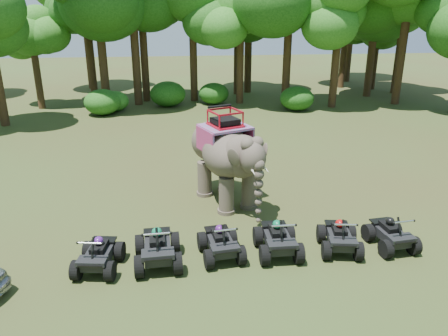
{
  "coord_description": "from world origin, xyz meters",
  "views": [
    {
      "loc": [
        -1.63,
        -12.87,
        7.2
      ],
      "look_at": [
        0.0,
        1.2,
        1.9
      ],
      "focal_mm": 35.0,
      "sensor_mm": 36.0,
      "label": 1
    }
  ],
  "objects_px": {
    "atv_5": "(392,230)",
    "atv_2": "(221,239)",
    "atv_0": "(98,251)",
    "atv_4": "(340,233)",
    "atv_1": "(157,243)",
    "atv_3": "(278,235)",
    "elephant": "(226,156)"
  },
  "relations": [
    {
      "from": "atv_3",
      "to": "atv_5",
      "type": "bearing_deg",
      "value": 0.09
    },
    {
      "from": "elephant",
      "to": "atv_2",
      "type": "distance_m",
      "value": 4.24
    },
    {
      "from": "atv_1",
      "to": "atv_2",
      "type": "xyz_separation_m",
      "value": [
        1.88,
        0.17,
        -0.07
      ]
    },
    {
      "from": "atv_0",
      "to": "atv_5",
      "type": "relative_size",
      "value": 1.0
    },
    {
      "from": "atv_4",
      "to": "atv_5",
      "type": "xyz_separation_m",
      "value": [
        1.68,
        0.0,
        -0.01
      ]
    },
    {
      "from": "atv_3",
      "to": "atv_4",
      "type": "xyz_separation_m",
      "value": [
        1.95,
        -0.04,
        -0.04
      ]
    },
    {
      "from": "atv_1",
      "to": "atv_2",
      "type": "height_order",
      "value": "atv_1"
    },
    {
      "from": "atv_2",
      "to": "atv_3",
      "type": "xyz_separation_m",
      "value": [
        1.75,
        -0.02,
        0.04
      ]
    },
    {
      "from": "atv_3",
      "to": "atv_1",
      "type": "bearing_deg",
      "value": -176.92
    },
    {
      "from": "atv_1",
      "to": "atv_3",
      "type": "relative_size",
      "value": 1.05
    },
    {
      "from": "atv_2",
      "to": "atv_4",
      "type": "bearing_deg",
      "value": -7.86
    },
    {
      "from": "atv_5",
      "to": "atv_4",
      "type": "bearing_deg",
      "value": 174.28
    },
    {
      "from": "elephant",
      "to": "atv_4",
      "type": "xyz_separation_m",
      "value": [
        3.06,
        -4.06,
        -1.24
      ]
    },
    {
      "from": "atv_1",
      "to": "atv_5",
      "type": "bearing_deg",
      "value": -1.93
    },
    {
      "from": "elephant",
      "to": "atv_1",
      "type": "xyz_separation_m",
      "value": [
        -2.52,
        -4.17,
        -1.16
      ]
    },
    {
      "from": "elephant",
      "to": "atv_1",
      "type": "distance_m",
      "value": 5.01
    },
    {
      "from": "atv_0",
      "to": "atv_4",
      "type": "bearing_deg",
      "value": 10.37
    },
    {
      "from": "atv_1",
      "to": "atv_3",
      "type": "distance_m",
      "value": 3.63
    },
    {
      "from": "atv_0",
      "to": "atv_1",
      "type": "bearing_deg",
      "value": 11.88
    },
    {
      "from": "elephant",
      "to": "atv_3",
      "type": "xyz_separation_m",
      "value": [
        1.11,
        -4.02,
        -1.19
      ]
    },
    {
      "from": "atv_0",
      "to": "atv_4",
      "type": "distance_m",
      "value": 7.28
    },
    {
      "from": "atv_0",
      "to": "atv_1",
      "type": "height_order",
      "value": "atv_1"
    },
    {
      "from": "atv_4",
      "to": "atv_5",
      "type": "bearing_deg",
      "value": 9.8
    },
    {
      "from": "atv_1",
      "to": "atv_3",
      "type": "bearing_deg",
      "value": -0.43
    },
    {
      "from": "elephant",
      "to": "atv_0",
      "type": "xyz_separation_m",
      "value": [
        -4.22,
        -4.27,
        -1.24
      ]
    },
    {
      "from": "elephant",
      "to": "atv_1",
      "type": "relative_size",
      "value": 2.39
    },
    {
      "from": "atv_5",
      "to": "atv_2",
      "type": "bearing_deg",
      "value": 173.63
    },
    {
      "from": "atv_2",
      "to": "atv_4",
      "type": "relative_size",
      "value": 1.01
    },
    {
      "from": "atv_2",
      "to": "atv_5",
      "type": "height_order",
      "value": "atv_2"
    },
    {
      "from": "atv_4",
      "to": "atv_0",
      "type": "bearing_deg",
      "value": -168.6
    },
    {
      "from": "atv_1",
      "to": "atv_0",
      "type": "bearing_deg",
      "value": -179.7
    },
    {
      "from": "atv_1",
      "to": "atv_4",
      "type": "relative_size",
      "value": 1.13
    }
  ]
}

